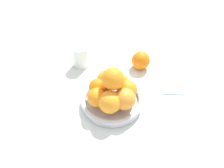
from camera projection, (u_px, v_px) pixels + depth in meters
The scene contains 6 objects.
ground_plane at pixel (112, 104), 0.84m from camera, with size 4.00×4.00×0.00m, color silver.
fruit_bowl at pixel (112, 101), 0.83m from camera, with size 0.24×0.24×0.04m.
orange_pile at pixel (113, 90), 0.78m from camera, with size 0.18×0.19×0.14m.
stray_orange at pixel (141, 60), 0.97m from camera, with size 0.08×0.08×0.08m, color orange.
drinking_glass at pixel (80, 57), 0.98m from camera, with size 0.07×0.07×0.10m, color silver.
napkin_folded at pixel (169, 84), 0.92m from camera, with size 0.12×0.12×0.01m, color silver.
Camera 1 is at (-0.28, -0.47, 0.64)m, focal length 35.00 mm.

